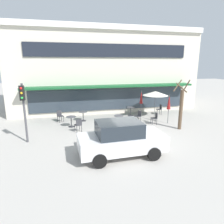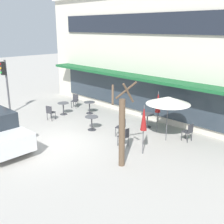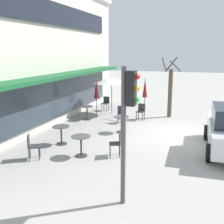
% 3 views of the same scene
% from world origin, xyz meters
% --- Properties ---
extents(ground_plane, '(80.00, 80.00, 0.00)m').
position_xyz_m(ground_plane, '(0.00, 0.00, 0.00)').
color(ground_plane, '#ADA8A0').
extents(building_facade, '(17.35, 9.10, 7.64)m').
position_xyz_m(building_facade, '(0.00, 9.97, 3.82)').
color(building_facade, beige).
rests_on(building_facade, ground).
extents(cafe_table_near_wall, '(0.70, 0.70, 0.76)m').
position_xyz_m(cafe_table_near_wall, '(-2.67, 4.19, 0.52)').
color(cafe_table_near_wall, '#333338').
rests_on(cafe_table_near_wall, ground).
extents(cafe_table_streetside, '(0.70, 0.70, 0.76)m').
position_xyz_m(cafe_table_streetside, '(1.52, 4.83, 0.52)').
color(cafe_table_streetside, '#333338').
rests_on(cafe_table_streetside, ground).
extents(cafe_table_by_tree, '(0.70, 0.70, 0.76)m').
position_xyz_m(cafe_table_by_tree, '(-0.26, 2.35, 0.52)').
color(cafe_table_by_tree, '#333338').
rests_on(cafe_table_by_tree, ground).
extents(cafe_table_mid_patio, '(0.70, 0.70, 0.76)m').
position_xyz_m(cafe_table_mid_patio, '(-3.65, 2.87, 0.52)').
color(cafe_table_mid_patio, '#333338').
rests_on(cafe_table_mid_patio, ground).
extents(patio_umbrella_green_folded, '(2.10, 2.10, 2.20)m').
position_xyz_m(patio_umbrella_green_folded, '(3.36, 4.01, 2.02)').
color(patio_umbrella_green_folded, '#4C4C51').
rests_on(patio_umbrella_green_folded, ground).
extents(patio_umbrella_cream_folded, '(0.28, 0.28, 2.20)m').
position_xyz_m(patio_umbrella_cream_folded, '(3.54, 2.03, 1.63)').
color(patio_umbrella_cream_folded, '#4C4C51').
rests_on(patio_umbrella_cream_folded, ground).
extents(patio_umbrella_corner_open, '(0.28, 0.28, 2.20)m').
position_xyz_m(patio_umbrella_corner_open, '(2.36, 4.59, 1.63)').
color(patio_umbrella_corner_open, '#4C4C51').
rests_on(patio_umbrella_corner_open, ground).
extents(cafe_chair_0, '(0.51, 0.51, 0.89)m').
position_xyz_m(cafe_chair_0, '(-3.23, 1.65, 0.53)').
color(cafe_chair_0, '#333338').
rests_on(cafe_chair_0, ground).
extents(cafe_chair_1, '(0.50, 0.50, 0.89)m').
position_xyz_m(cafe_chair_1, '(1.47, 2.85, 0.53)').
color(cafe_chair_1, '#333338').
rests_on(cafe_chair_1, ground).
extents(cafe_chair_2, '(0.45, 0.45, 0.89)m').
position_xyz_m(cafe_chair_2, '(2.45, 2.00, 0.53)').
color(cafe_chair_2, '#333338').
rests_on(cafe_chair_2, ground).
extents(cafe_chair_3, '(0.42, 0.42, 0.89)m').
position_xyz_m(cafe_chair_3, '(4.18, 4.67, 0.53)').
color(cafe_chair_3, '#333338').
rests_on(cafe_chair_3, ground).
extents(cafe_chair_4, '(0.54, 0.54, 0.89)m').
position_xyz_m(cafe_chair_4, '(-4.45, 4.39, 0.53)').
color(cafe_chair_4, '#333338').
rests_on(cafe_chair_4, ground).
extents(street_tree, '(0.92, 1.14, 3.42)m').
position_xyz_m(street_tree, '(3.64, 0.60, 1.54)').
color(street_tree, brown).
rests_on(street_tree, ground).
extents(traffic_light_pole, '(0.26, 0.44, 3.40)m').
position_xyz_m(traffic_light_pole, '(-6.26, 0.47, 2.30)').
color(traffic_light_pole, '#47474C').
rests_on(traffic_light_pole, ground).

